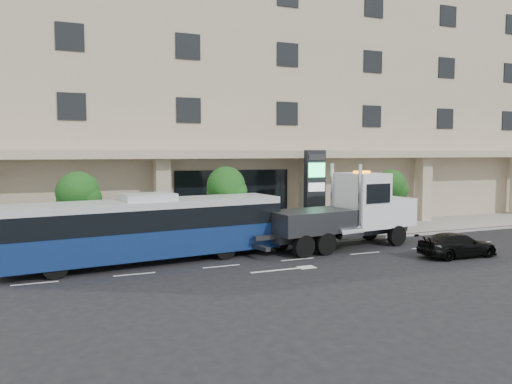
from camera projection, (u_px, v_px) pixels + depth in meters
ground at (285, 254)px, 26.23m from camera, size 120.00×120.00×0.00m
sidewalk at (250, 237)px, 30.83m from camera, size 120.00×6.00×0.15m
curb at (269, 246)px, 28.06m from camera, size 120.00×0.30×0.15m
convention_center at (201, 94)px, 39.64m from camera, size 60.00×17.60×20.00m
tree_left at (79, 196)px, 25.49m from camera, size 2.27×2.20×4.22m
tree_mid at (227, 189)px, 28.52m from camera, size 2.28×2.20×4.38m
tree_right at (391, 187)px, 32.92m from camera, size 2.10×2.00×4.04m
city_bus at (148, 228)px, 24.01m from camera, size 13.50×4.37×3.36m
tow_truck at (349, 213)px, 27.96m from camera, size 10.37×3.71×4.69m
black_sedan at (457, 245)px, 25.41m from camera, size 4.30×1.87×1.23m
signage_pylon at (315, 192)px, 31.30m from camera, size 1.34×0.53×5.32m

